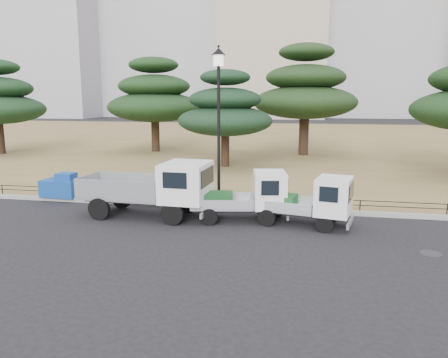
% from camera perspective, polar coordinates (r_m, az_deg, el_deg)
% --- Properties ---
extents(ground, '(220.00, 220.00, 0.00)m').
position_cam_1_polar(ground, '(14.62, -1.51, -6.43)').
color(ground, black).
extents(lawn, '(120.00, 56.00, 0.15)m').
position_cam_1_polar(lawn, '(44.55, 7.10, 5.07)').
color(lawn, olive).
rests_on(lawn, ground).
extents(curb, '(120.00, 0.25, 0.16)m').
position_cam_1_polar(curb, '(17.05, 0.39, -3.67)').
color(curb, gray).
rests_on(curb, ground).
extents(truck_large, '(4.75, 2.08, 2.04)m').
position_cam_1_polar(truck_large, '(15.93, -9.20, -0.94)').
color(truck_large, black).
rests_on(truck_large, ground).
extents(truck_kei_front, '(3.48, 1.94, 1.74)m').
position_cam_1_polar(truck_kei_front, '(15.34, 2.95, -2.28)').
color(truck_kei_front, black).
rests_on(truck_kei_front, ground).
extents(truck_kei_rear, '(3.46, 2.00, 1.70)m').
position_cam_1_polar(truck_kei_rear, '(14.99, 11.06, -2.84)').
color(truck_kei_rear, black).
rests_on(truck_kei_rear, ground).
extents(street_lamp, '(0.53, 0.53, 5.96)m').
position_cam_1_polar(street_lamp, '(16.90, -0.70, 10.24)').
color(street_lamp, black).
rests_on(street_lamp, lawn).
extents(pipe_fence, '(38.00, 0.04, 0.40)m').
position_cam_1_polar(pipe_fence, '(17.11, 0.48, -2.38)').
color(pipe_fence, black).
rests_on(pipe_fence, lawn).
extents(tarp_pile, '(1.56, 1.16, 1.02)m').
position_cam_1_polar(tarp_pile, '(19.80, -20.32, -0.92)').
color(tarp_pile, '#14459D').
rests_on(tarp_pile, lawn).
extents(manhole, '(0.60, 0.60, 0.01)m').
position_cam_1_polar(manhole, '(13.60, 25.41, -8.78)').
color(manhole, '#2D2D30').
rests_on(manhole, ground).
extents(pine_west_near, '(7.17, 7.17, 7.17)m').
position_cam_1_polar(pine_west_near, '(34.41, -9.08, 10.45)').
color(pine_west_near, black).
rests_on(pine_west_near, lawn).
extents(pine_center_left, '(5.69, 5.69, 5.79)m').
position_cam_1_polar(pine_center_left, '(26.38, 0.16, 8.87)').
color(pine_center_left, black).
rests_on(pine_center_left, lawn).
extents(pine_center_right, '(7.47, 7.47, 7.93)m').
position_cam_1_polar(pine_center_right, '(32.41, 10.56, 11.22)').
color(pine_center_right, black).
rests_on(pine_center_right, lawn).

